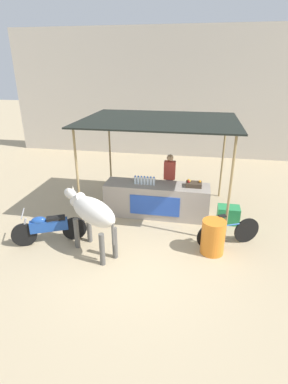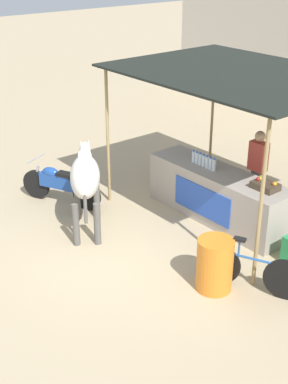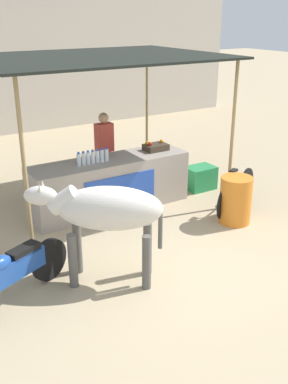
% 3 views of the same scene
% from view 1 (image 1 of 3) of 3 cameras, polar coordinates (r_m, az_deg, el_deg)
% --- Properties ---
extents(ground_plane, '(60.00, 60.00, 0.00)m').
position_cam_1_polar(ground_plane, '(7.09, -0.26, -12.38)').
color(ground_plane, tan).
extents(building_wall_far, '(16.00, 0.50, 5.70)m').
position_cam_1_polar(building_wall_far, '(14.63, 6.53, 17.99)').
color(building_wall_far, beige).
rests_on(building_wall_far, ground).
extents(stall_counter, '(3.00, 0.82, 0.96)m').
position_cam_1_polar(stall_counter, '(8.73, 2.42, -1.52)').
color(stall_counter, '#9E9389').
rests_on(stall_counter, ground).
extents(stall_awning, '(4.20, 3.20, 2.75)m').
position_cam_1_polar(stall_awning, '(8.37, 2.98, 12.93)').
color(stall_awning, black).
rests_on(stall_awning, ground).
extents(water_bottle_row, '(0.61, 0.07, 0.25)m').
position_cam_1_polar(water_bottle_row, '(8.51, 0.11, 2.17)').
color(water_bottle_row, silver).
rests_on(water_bottle_row, stall_counter).
extents(fruit_crate, '(0.44, 0.32, 0.18)m').
position_cam_1_polar(fruit_crate, '(8.50, 9.40, 1.50)').
color(fruit_crate, '#3F3326').
rests_on(fruit_crate, stall_counter).
extents(vendor_behind_counter, '(0.34, 0.22, 1.65)m').
position_cam_1_polar(vendor_behind_counter, '(9.25, 4.85, 2.35)').
color(vendor_behind_counter, '#383842').
rests_on(vendor_behind_counter, ground).
extents(cooler_box, '(0.60, 0.44, 0.48)m').
position_cam_1_polar(cooler_box, '(8.74, 15.75, -4.17)').
color(cooler_box, '#268C4C').
rests_on(cooler_box, ground).
extents(water_barrel, '(0.55, 0.55, 0.83)m').
position_cam_1_polar(water_barrel, '(7.23, 13.00, -8.34)').
color(water_barrel, orange).
rests_on(water_barrel, ground).
extents(cow, '(1.71, 1.32, 1.44)m').
position_cam_1_polar(cow, '(6.89, -9.94, -3.85)').
color(cow, silver).
rests_on(cow, ground).
extents(motorcycle_parked, '(1.66, 0.91, 0.90)m').
position_cam_1_polar(motorcycle_parked, '(7.78, -17.76, -6.41)').
color(motorcycle_parked, black).
rests_on(motorcycle_parked, ground).
extents(bicycle_leaning, '(1.52, 0.75, 0.85)m').
position_cam_1_polar(bicycle_leaning, '(7.63, 15.76, -7.43)').
color(bicycle_leaning, black).
rests_on(bicycle_leaning, ground).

